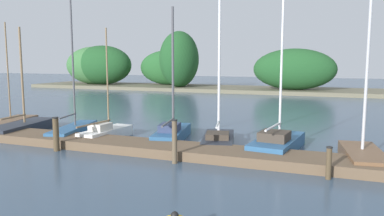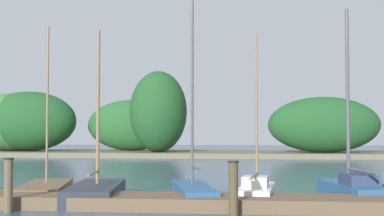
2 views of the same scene
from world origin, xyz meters
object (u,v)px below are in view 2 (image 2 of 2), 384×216
(sailboat_3, at_px, (97,191))
(sailboat_4, at_px, (193,189))
(sailboat_2, at_px, (46,188))
(sailboat_6, at_px, (351,187))
(sailboat_5, at_px, (257,191))
(mooring_piling_2, at_px, (233,188))
(mooring_piling_1, at_px, (8,185))

(sailboat_3, xyz_separation_m, sailboat_4, (2.87, 0.27, 0.05))
(sailboat_3, distance_m, sailboat_4, 2.88)
(sailboat_2, xyz_separation_m, sailboat_6, (9.63, -0.03, 0.14))
(sailboat_2, relative_size, sailboat_4, 0.75)
(sailboat_5, bearing_deg, mooring_piling_2, 172.61)
(sailboat_4, xyz_separation_m, sailboat_5, (1.90, -0.15, -0.03))
(sailboat_3, xyz_separation_m, mooring_piling_2, (4.18, -2.51, 0.39))
(mooring_piling_2, bearing_deg, sailboat_6, 45.84)
(sailboat_3, distance_m, sailboat_6, 7.69)
(sailboat_6, relative_size, mooring_piling_1, 4.23)
(sailboat_4, relative_size, sailboat_6, 1.26)
(sailboat_4, bearing_deg, sailboat_6, -95.02)
(sailboat_4, bearing_deg, sailboat_3, 81.38)
(sailboat_5, bearing_deg, sailboat_4, 90.62)
(sailboat_2, relative_size, mooring_piling_2, 4.12)
(sailboat_5, height_order, mooring_piling_2, sailboat_5)
(sailboat_5, xyz_separation_m, mooring_piling_2, (-0.58, -2.63, 0.36))
(sailboat_6, distance_m, mooring_piling_2, 4.94)
(sailboat_2, height_order, sailboat_3, sailboat_2)
(sailboat_5, distance_m, sailboat_6, 2.99)
(sailboat_5, xyz_separation_m, sailboat_6, (2.85, 0.90, 0.06))
(sailboat_6, xyz_separation_m, mooring_piling_1, (-9.20, -3.58, 0.33))
(mooring_piling_1, relative_size, mooring_piling_2, 1.03)
(sailboat_2, height_order, sailboat_6, sailboat_6)
(sailboat_3, bearing_deg, sailboat_5, -96.08)
(sailboat_3, bearing_deg, sailboat_4, -92.14)
(sailboat_6, bearing_deg, sailboat_5, 96.67)
(mooring_piling_1, xyz_separation_m, mooring_piling_2, (5.76, 0.04, -0.02))
(sailboat_4, distance_m, mooring_piling_2, 3.09)
(sailboat_4, height_order, mooring_piling_2, sailboat_4)
(sailboat_4, xyz_separation_m, mooring_piling_1, (-4.44, -2.82, 0.36))
(mooring_piling_1, bearing_deg, sailboat_2, 96.88)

